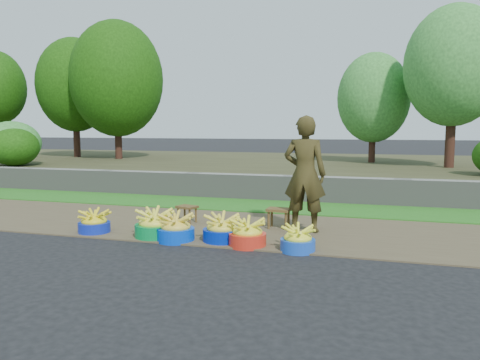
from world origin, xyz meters
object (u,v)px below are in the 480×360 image
(basin_b, at_px, (154,225))
(stool_left, at_px, (187,209))
(basin_e, at_px, (247,234))
(basin_c, at_px, (176,229))
(stool_right, at_px, (279,212))
(basin_a, at_px, (94,223))
(basin_d, at_px, (222,230))
(vendor_woman, at_px, (305,174))
(basin_f, at_px, (298,240))

(basin_b, distance_m, stool_left, 1.07)
(basin_b, xyz_separation_m, basin_e, (1.39, -0.08, -0.02))
(basin_c, bearing_deg, basin_e, 0.14)
(basin_c, height_order, stool_right, basin_c)
(basin_c, bearing_deg, stool_right, 43.50)
(basin_a, xyz_separation_m, stool_left, (1.03, 1.06, 0.08))
(basin_d, bearing_deg, basin_c, -169.25)
(basin_b, bearing_deg, basin_a, 179.48)
(basin_b, relative_size, basin_e, 1.12)
(basin_b, height_order, stool_right, basin_b)
(basin_b, xyz_separation_m, basin_c, (0.37, -0.09, -0.01))
(stool_left, bearing_deg, basin_d, -47.36)
(basin_e, bearing_deg, stool_left, 139.53)
(basin_b, bearing_deg, basin_e, -3.41)
(basin_a, xyz_separation_m, basin_b, (0.99, -0.01, 0.03))
(vendor_woman, bearing_deg, stool_left, -1.94)
(basin_d, relative_size, basin_e, 1.04)
(basin_b, relative_size, basin_f, 1.25)
(basin_c, relative_size, stool_left, 1.41)
(basin_b, xyz_separation_m, basin_d, (0.99, 0.03, -0.01))
(basin_e, xyz_separation_m, vendor_woman, (0.58, 1.04, 0.71))
(basin_e, distance_m, stool_left, 1.77)
(basin_e, distance_m, vendor_woman, 1.39)
(basin_b, distance_m, vendor_woman, 2.30)
(basin_b, bearing_deg, stool_left, 87.59)
(basin_d, bearing_deg, basin_a, -179.28)
(basin_f, height_order, stool_left, basin_f)
(basin_a, xyz_separation_m, stool_right, (2.55, 1.04, 0.11))
(basin_a, xyz_separation_m, vendor_woman, (2.96, 0.95, 0.72))
(basin_c, relative_size, basin_d, 1.00)
(stool_right, distance_m, vendor_woman, 0.74)
(basin_b, bearing_deg, vendor_woman, 25.97)
(basin_c, height_order, vendor_woman, vendor_woman)
(stool_right, bearing_deg, basin_a, -157.75)
(basin_c, xyz_separation_m, stool_left, (-0.32, 1.15, 0.07))
(basin_c, distance_m, vendor_woman, 2.04)
(basin_c, height_order, basin_e, basin_c)
(basin_c, relative_size, vendor_woman, 0.30)
(basin_a, height_order, basin_e, basin_e)
(basin_b, distance_m, basin_f, 2.07)
(basin_d, relative_size, stool_right, 1.44)
(basin_f, xyz_separation_m, vendor_woman, (-0.09, 1.11, 0.73))
(basin_b, distance_m, basin_d, 1.00)
(basin_c, distance_m, basin_e, 1.02)
(stool_left, bearing_deg, basin_a, -134.33)
(basin_b, height_order, basin_e, basin_b)
(basin_c, xyz_separation_m, basin_f, (1.70, -0.06, -0.02))
(basin_a, distance_m, stool_left, 1.48)
(basin_a, distance_m, stool_right, 2.76)
(basin_d, bearing_deg, stool_left, 132.64)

